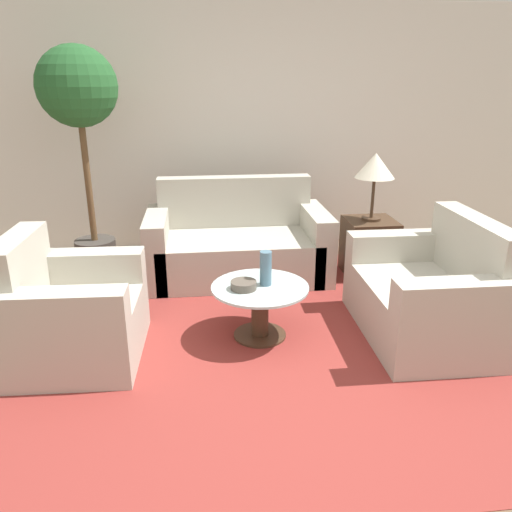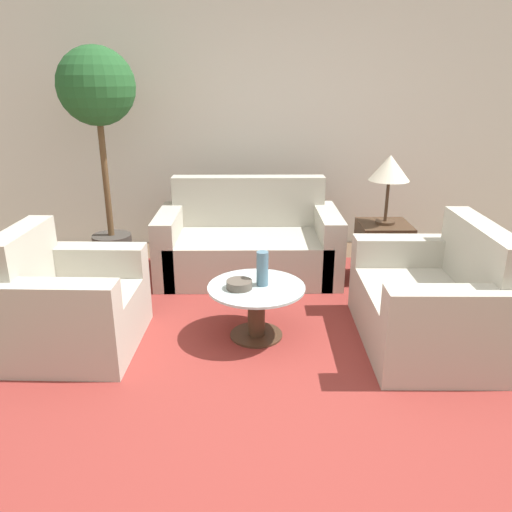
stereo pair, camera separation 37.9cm
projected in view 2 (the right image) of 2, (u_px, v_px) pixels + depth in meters
The scene contains 12 objects.
ground_plane at pixel (265, 401), 3.00m from camera, with size 14.00×14.00×0.00m, color brown.
wall_back at pixel (258, 129), 5.47m from camera, with size 10.00×0.06×2.60m.
rug at pixel (256, 336), 3.74m from camera, with size 3.54×3.44×0.01m.
sofa_main at pixel (249, 245), 4.88m from camera, with size 1.71×0.91×0.91m.
armchair at pixel (68, 308), 3.52m from camera, with size 0.87×0.96×0.87m.
loveseat at pixel (435, 305), 3.57m from camera, with size 0.88×1.25×0.89m.
coffee_table at pixel (256, 304), 3.66m from camera, with size 0.71×0.71×0.41m.
side_table at pixel (382, 251), 4.74m from camera, with size 0.47×0.47×0.55m.
table_lamp at pixel (390, 170), 4.48m from camera, with size 0.37×0.37×0.63m.
potted_plant at pixel (99, 110), 4.59m from camera, with size 0.71×0.71×2.11m.
vase at pixel (262, 269), 3.59m from camera, with size 0.09×0.09×0.25m.
bowl at pixel (239, 284), 3.56m from camera, with size 0.19×0.19×0.06m.
Camera 2 is at (-0.08, -2.53, 1.83)m, focal length 35.00 mm.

